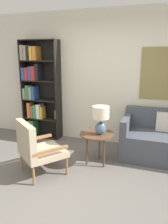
{
  "coord_description": "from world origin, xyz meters",
  "views": [
    {
      "loc": [
        1.09,
        -2.36,
        1.82
      ],
      "look_at": [
        -0.05,
        0.97,
        0.9
      ],
      "focal_mm": 35.0,
      "sensor_mm": 36.0,
      "label": 1
    }
  ],
  "objects_px": {
    "bookshelf": "(37,90)",
    "armchair": "(35,146)",
    "table_lamp": "(101,117)",
    "side_table": "(97,136)"
  },
  "relations": [
    {
      "from": "bookshelf",
      "to": "armchair",
      "type": "height_order",
      "value": "bookshelf"
    },
    {
      "from": "armchair",
      "to": "table_lamp",
      "type": "xyz_separation_m",
      "value": [
        0.86,
        0.61,
        0.37
      ]
    },
    {
      "from": "armchair",
      "to": "table_lamp",
      "type": "height_order",
      "value": "table_lamp"
    },
    {
      "from": "side_table",
      "to": "table_lamp",
      "type": "relative_size",
      "value": 1.21
    },
    {
      "from": "bookshelf",
      "to": "armchair",
      "type": "distance_m",
      "value": 1.84
    },
    {
      "from": "side_table",
      "to": "table_lamp",
      "type": "xyz_separation_m",
      "value": [
        0.07,
        -0.03,
        0.35
      ]
    },
    {
      "from": "bookshelf",
      "to": "table_lamp",
      "type": "bearing_deg",
      "value": -28.15
    },
    {
      "from": "side_table",
      "to": "table_lamp",
      "type": "bearing_deg",
      "value": -26.22
    },
    {
      "from": "bookshelf",
      "to": "side_table",
      "type": "xyz_separation_m",
      "value": [
        1.64,
        -0.88,
        -0.56
      ]
    },
    {
      "from": "bookshelf",
      "to": "table_lamp",
      "type": "xyz_separation_m",
      "value": [
        1.71,
        -0.91,
        -0.22
      ]
    }
  ]
}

